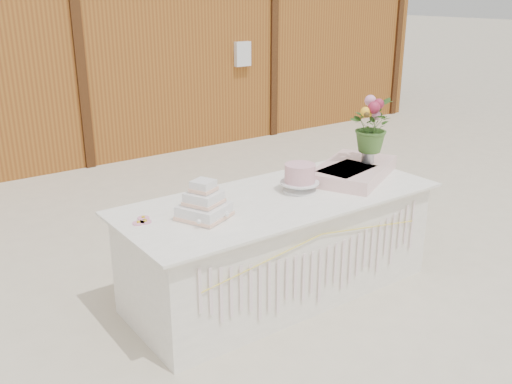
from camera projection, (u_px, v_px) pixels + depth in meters
ground at (279, 290)px, 4.39m from camera, size 80.00×80.00×0.00m
barn at (30, 26)px, 8.40m from camera, size 12.60×4.60×3.30m
cake_table at (280, 245)px, 4.26m from camera, size 2.40×1.00×0.77m
wedding_cake at (204, 206)px, 3.72m from camera, size 0.38×0.38×0.26m
pink_cake_stand at (300, 176)px, 4.21m from camera, size 0.29×0.29×0.21m
satin_runner at (354, 171)px, 4.55m from camera, size 0.95×0.80×0.10m
flower_vase at (368, 154)px, 4.58m from camera, size 0.10×0.10×0.14m
bouquet at (370, 120)px, 4.48m from camera, size 0.49×0.49×0.42m
loose_flowers at (151, 224)px, 3.63m from camera, size 0.24×0.41×0.02m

